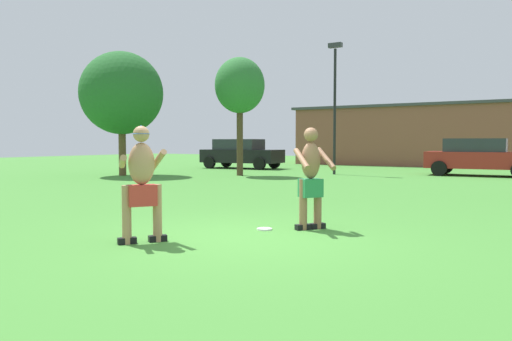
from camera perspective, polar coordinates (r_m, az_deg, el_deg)
The scene contains 10 objects.
ground_plane at distance 7.68m, azimuth -1.15°, elevation -7.57°, with size 80.00×80.00×0.00m, color #428433.
player_with_cap at distance 7.38m, azimuth -12.71°, elevation -0.89°, with size 0.79×0.78×1.68m.
player_in_green at distance 8.36m, azimuth 6.18°, elevation -0.62°, with size 0.73×0.78×1.67m.
frisbee at distance 8.37m, azimuth 0.95°, elevation -6.58°, with size 0.25×0.25×0.03m, color white.
car_black_near_post at distance 27.45m, azimuth -1.68°, elevation 1.96°, with size 4.44×2.33×1.58m.
car_red_far_end at distance 23.45m, azimuth 23.73°, elevation 1.46°, with size 4.40×2.23×1.58m.
lamp_post at distance 22.77m, azimuth 8.85°, elevation 8.46°, with size 0.60×0.24×5.75m.
outbuilding_behind_lot at distance 33.75m, azimuth 16.77°, elevation 3.77°, with size 13.31×6.77×3.65m.
tree_left_field at distance 21.78m, azimuth -1.84°, elevation 9.42°, with size 2.12×2.12×5.01m.
tree_right_field at distance 22.53m, azimuth -14.87°, elevation 8.37°, with size 3.51×3.51×5.26m.
Camera 1 is at (4.13, -6.31, 1.44)m, focal length 35.63 mm.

